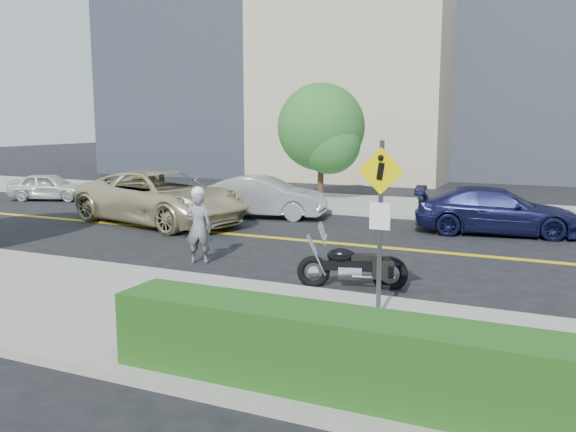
{
  "coord_description": "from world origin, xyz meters",
  "views": [
    {
      "loc": [
        6.96,
        -16.03,
        3.48
      ],
      "look_at": [
        0.97,
        -2.93,
        1.2
      ],
      "focal_mm": 38.0,
      "sensor_mm": 36.0,
      "label": 1
    }
  ],
  "objects_px": {
    "pedestrian_sign": "(380,212)",
    "motorcyclist": "(199,225)",
    "parked_car_blue": "(496,211)",
    "motorcycle": "(353,256)",
    "suv": "(161,197)",
    "parked_car_white": "(49,187)",
    "parked_car_silver": "(263,197)"
  },
  "relations": [
    {
      "from": "motorcycle",
      "to": "suv",
      "type": "height_order",
      "value": "suv"
    },
    {
      "from": "pedestrian_sign",
      "to": "parked_car_silver",
      "type": "xyz_separation_m",
      "value": [
        -7.08,
        9.65,
        -1.22
      ]
    },
    {
      "from": "pedestrian_sign",
      "to": "motorcyclist",
      "type": "xyz_separation_m",
      "value": [
        -5.3,
        2.65,
        -1.02
      ]
    },
    {
      "from": "pedestrian_sign",
      "to": "parked_car_white",
      "type": "height_order",
      "value": "pedestrian_sign"
    },
    {
      "from": "pedestrian_sign",
      "to": "motorcyclist",
      "type": "relative_size",
      "value": 1.59
    },
    {
      "from": "motorcycle",
      "to": "parked_car_silver",
      "type": "xyz_separation_m",
      "value": [
        -5.91,
        7.54,
        0.06
      ]
    },
    {
      "from": "suv",
      "to": "parked_car_white",
      "type": "relative_size",
      "value": 1.85
    },
    {
      "from": "motorcycle",
      "to": "pedestrian_sign",
      "type": "bearing_deg",
      "value": -77.64
    },
    {
      "from": "pedestrian_sign",
      "to": "suv",
      "type": "relative_size",
      "value": 0.47
    },
    {
      "from": "suv",
      "to": "motorcyclist",
      "type": "bearing_deg",
      "value": -122.28
    },
    {
      "from": "motorcycle",
      "to": "parked_car_silver",
      "type": "relative_size",
      "value": 0.5
    },
    {
      "from": "motorcycle",
      "to": "parked_car_silver",
      "type": "height_order",
      "value": "parked_car_silver"
    },
    {
      "from": "motorcycle",
      "to": "parked_car_blue",
      "type": "distance_m",
      "value": 7.94
    },
    {
      "from": "parked_car_blue",
      "to": "suv",
      "type": "bearing_deg",
      "value": 95.16
    },
    {
      "from": "parked_car_white",
      "to": "parked_car_silver",
      "type": "bearing_deg",
      "value": -110.46
    },
    {
      "from": "pedestrian_sign",
      "to": "motorcycle",
      "type": "bearing_deg",
      "value": 118.92
    },
    {
      "from": "parked_car_white",
      "to": "motorcyclist",
      "type": "bearing_deg",
      "value": -139.18
    },
    {
      "from": "pedestrian_sign",
      "to": "parked_car_white",
      "type": "xyz_separation_m",
      "value": [
        -17.72,
        10.0,
        -1.37
      ]
    },
    {
      "from": "motorcycle",
      "to": "parked_car_white",
      "type": "bearing_deg",
      "value": 137.97
    },
    {
      "from": "motorcyclist",
      "to": "parked_car_white",
      "type": "xyz_separation_m",
      "value": [
        -12.42,
        7.34,
        -0.35
      ]
    },
    {
      "from": "motorcyclist",
      "to": "parked_car_white",
      "type": "bearing_deg",
      "value": -51.17
    },
    {
      "from": "suv",
      "to": "parked_car_blue",
      "type": "distance_m",
      "value": 10.85
    },
    {
      "from": "parked_car_white",
      "to": "parked_car_silver",
      "type": "xyz_separation_m",
      "value": [
        10.64,
        -0.35,
        0.15
      ]
    },
    {
      "from": "parked_car_silver",
      "to": "motorcycle",
      "type": "bearing_deg",
      "value": -152.73
    },
    {
      "from": "parked_car_white",
      "to": "parked_car_silver",
      "type": "distance_m",
      "value": 10.65
    },
    {
      "from": "pedestrian_sign",
      "to": "parked_car_blue",
      "type": "distance_m",
      "value": 9.91
    },
    {
      "from": "pedestrian_sign",
      "to": "parked_car_silver",
      "type": "bearing_deg",
      "value": 126.25
    },
    {
      "from": "parked_car_white",
      "to": "parked_car_silver",
      "type": "height_order",
      "value": "parked_car_silver"
    },
    {
      "from": "motorcyclist",
      "to": "motorcycle",
      "type": "xyz_separation_m",
      "value": [
        4.13,
        -0.54,
        -0.27
      ]
    },
    {
      "from": "suv",
      "to": "parked_car_silver",
      "type": "bearing_deg",
      "value": -31.07
    },
    {
      "from": "motorcyclist",
      "to": "pedestrian_sign",
      "type": "bearing_deg",
      "value": 132.81
    },
    {
      "from": "pedestrian_sign",
      "to": "motorcyclist",
      "type": "bearing_deg",
      "value": 153.38
    }
  ]
}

